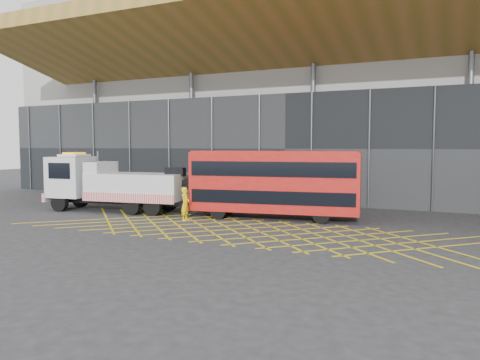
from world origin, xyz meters
The scene contains 6 objects.
ground_plane centered at (0.00, 0.00, 0.00)m, with size 120.00×120.00×0.00m, color #29292B.
road_markings centered at (4.00, 0.00, 0.01)m, with size 24.76×7.16×0.01m.
construction_building centered at (1.92, 18.40, 8.98)m, with size 55.00×23.97×18.00m.
recovery_truck centered at (-6.65, 2.63, 1.78)m, with size 11.09×3.82×3.84m.
bus_towed centered at (3.94, 4.07, 2.18)m, with size 9.89×3.78×3.93m.
worker centered at (-0.43, 1.51, 0.94)m, with size 0.69×0.45×1.88m, color yellow.
Camera 1 is at (13.58, -20.90, 4.22)m, focal length 35.00 mm.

